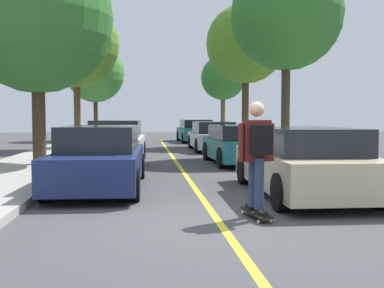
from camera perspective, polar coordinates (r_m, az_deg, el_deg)
ground at (r=7.02m, az=3.27°, el=-9.50°), size 80.00×80.00×0.00m
center_line at (r=10.92m, az=-0.12°, el=-4.82°), size 0.12×39.20×0.01m
parked_car_left_nearest at (r=10.23m, az=-11.25°, el=-1.71°), size 1.92×4.63×1.36m
parked_car_left_near at (r=16.03m, az=-9.34°, el=0.26°), size 2.01×4.29×1.43m
parked_car_right_nearest at (r=9.43m, az=13.58°, el=-2.21°), size 2.02×4.54×1.35m
parked_car_right_near at (r=15.42m, az=5.82°, el=-0.05°), size 2.02×4.16×1.28m
parked_car_right_far at (r=21.21m, az=2.57°, el=0.94°), size 1.96×4.58×1.33m
parked_car_right_farthest at (r=28.33m, az=0.41°, el=1.63°), size 2.07×4.53×1.37m
street_tree_left_nearest at (r=14.86m, az=-18.64°, el=14.56°), size 4.48×4.48×6.60m
street_tree_left_near at (r=22.76m, az=-14.12°, el=11.75°), size 4.00×4.00×6.78m
street_tree_left_far at (r=30.99m, az=-11.88°, el=8.53°), size 3.78×3.78×6.13m
street_tree_right_nearest at (r=18.22m, az=11.62°, el=15.40°), size 4.19×4.19×7.34m
street_tree_right_near at (r=24.84m, az=6.66°, el=12.16°), size 4.16×4.16×7.31m
street_tree_right_far at (r=31.45m, az=3.86°, el=8.13°), size 3.00×3.00×5.54m
fire_hydrant at (r=12.02m, az=16.83°, el=-1.90°), size 0.20×0.20×0.70m
skateboard at (r=7.24m, az=7.90°, el=-8.42°), size 0.33×0.86×0.10m
skateboarder at (r=7.07m, az=8.07°, el=-0.76°), size 0.59×0.71×1.69m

